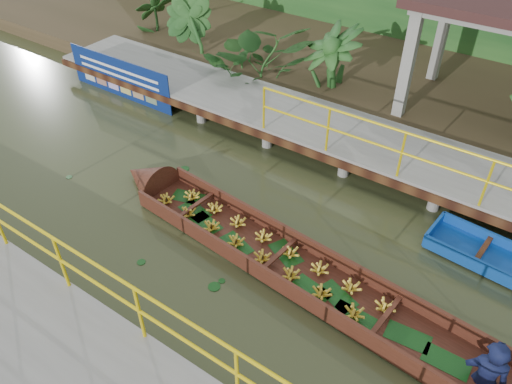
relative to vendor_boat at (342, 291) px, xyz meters
The scene contains 6 objects.
ground 2.61m from the vendor_boat, behind, with size 80.00×80.00×0.00m, color #31341A.
land_strip 8.33m from the vendor_boat, 107.89° to the left, with size 30.00×8.00×0.45m, color #362D1B.
far_dock 4.63m from the vendor_boat, 123.35° to the left, with size 16.00×2.06×1.66m.
vendor_boat is the anchor object (origin of this frame).
blue_banner 8.69m from the vendor_boat, 160.40° to the left, with size 3.61×0.04×1.13m.
tropical_plants 6.89m from the vendor_boat, 122.83° to the left, with size 14.24×1.24×1.55m.
Camera 1 is at (4.42, -5.57, 6.51)m, focal length 35.00 mm.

